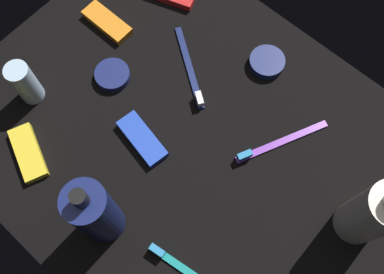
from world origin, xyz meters
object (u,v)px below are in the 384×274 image
(snack_bar_blue, at_px, (142,139))
(cream_tin_right, at_px, (111,76))
(lotion_bottle, at_px, (95,213))
(snack_bar_yellow, at_px, (28,153))
(bodywash_bottle, at_px, (372,214))
(toothbrush_navy, at_px, (191,71))
(deodorant_stick, at_px, (25,83))
(snack_bar_orange, at_px, (107,22))
(toothbrush_teal, at_px, (190,273))
(cream_tin_left, at_px, (266,62))
(toothbrush_purple, at_px, (277,143))

(snack_bar_blue, distance_m, cream_tin_right, 0.14)
(lotion_bottle, height_order, snack_bar_yellow, lotion_bottle)
(bodywash_bottle, distance_m, toothbrush_navy, 0.40)
(deodorant_stick, distance_m, snack_bar_orange, 0.20)
(bodywash_bottle, bearing_deg, toothbrush_navy, -4.61)
(deodorant_stick, bearing_deg, snack_bar_orange, -88.15)
(snack_bar_blue, bearing_deg, bodywash_bottle, -150.41)
(toothbrush_teal, distance_m, snack_bar_yellow, 0.35)
(snack_bar_orange, height_order, cream_tin_left, cream_tin_left)
(snack_bar_orange, xyz_separation_m, cream_tin_left, (-0.29, -0.14, 0.00))
(snack_bar_orange, distance_m, cream_tin_left, 0.32)
(toothbrush_purple, xyz_separation_m, snack_bar_yellow, (0.31, 0.30, 0.00))
(deodorant_stick, distance_m, toothbrush_purple, 0.46)
(bodywash_bottle, bearing_deg, toothbrush_purple, -7.64)
(toothbrush_purple, bearing_deg, snack_bar_orange, 3.11)
(deodorant_stick, xyz_separation_m, snack_bar_yellow, (-0.08, 0.08, -0.04))
(snack_bar_yellow, bearing_deg, lotion_bottle, -155.38)
(toothbrush_navy, bearing_deg, toothbrush_purple, 178.06)
(bodywash_bottle, height_order, snack_bar_orange, bodywash_bottle)
(toothbrush_navy, xyz_separation_m, snack_bar_yellow, (0.10, 0.31, 0.00))
(toothbrush_navy, height_order, cream_tin_right, toothbrush_navy)
(toothbrush_navy, relative_size, cream_tin_left, 2.32)
(bodywash_bottle, distance_m, cream_tin_right, 0.51)
(bodywash_bottle, distance_m, snack_bar_blue, 0.40)
(snack_bar_blue, bearing_deg, lotion_bottle, 121.48)
(toothbrush_purple, relative_size, cream_tin_right, 2.56)
(toothbrush_navy, height_order, snack_bar_orange, toothbrush_navy)
(toothbrush_teal, bearing_deg, snack_bar_blue, -27.75)
(deodorant_stick, relative_size, snack_bar_orange, 0.89)
(snack_bar_blue, height_order, snack_bar_yellow, same)
(snack_bar_blue, bearing_deg, toothbrush_navy, -70.09)
(deodorant_stick, distance_m, toothbrush_navy, 0.30)
(toothbrush_teal, xyz_separation_m, snack_bar_orange, (0.44, -0.24, 0.00))
(snack_bar_yellow, xyz_separation_m, cream_tin_left, (-0.20, -0.42, 0.00))
(snack_bar_blue, height_order, cream_tin_right, same)
(lotion_bottle, height_order, toothbrush_teal, lotion_bottle)
(toothbrush_purple, height_order, toothbrush_navy, same)
(toothbrush_navy, bearing_deg, snack_bar_blue, 99.57)
(snack_bar_yellow, relative_size, cream_tin_left, 1.54)
(toothbrush_teal, bearing_deg, snack_bar_orange, -29.17)
(deodorant_stick, bearing_deg, cream_tin_left, -129.87)
(toothbrush_purple, relative_size, snack_bar_blue, 1.62)
(snack_bar_orange, height_order, snack_bar_blue, same)
(snack_bar_orange, relative_size, snack_bar_blue, 1.00)
(toothbrush_navy, bearing_deg, snack_bar_yellow, 71.49)
(deodorant_stick, relative_size, cream_tin_left, 1.37)
(deodorant_stick, xyz_separation_m, toothbrush_navy, (-0.19, -0.23, -0.04))
(bodywash_bottle, bearing_deg, snack_bar_blue, 19.25)
(deodorant_stick, distance_m, toothbrush_teal, 0.44)
(deodorant_stick, bearing_deg, snack_bar_blue, -162.19)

